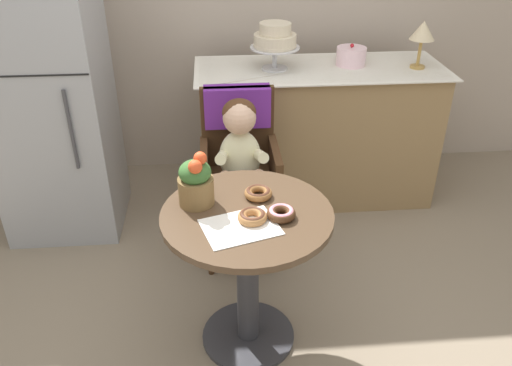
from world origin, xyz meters
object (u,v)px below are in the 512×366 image
object	(u,v)px
wicker_chair	(239,148)
table_lamp	(423,33)
seated_child	(240,154)
cafe_table	(247,253)
tiered_cake_stand	(275,39)
donut_front	(258,193)
flower_vase	(195,181)
donut_side	(252,216)
refrigerator	(49,95)
donut_mid	(281,213)
round_layer_cake	(351,56)

from	to	relation	value
wicker_chair	table_lamp	xyz separation A→B (m)	(1.14, 0.49, 0.48)
wicker_chair	seated_child	distance (m)	0.16
cafe_table	tiered_cake_stand	size ratio (longest dim) A/B	2.40
wicker_chair	donut_front	distance (m)	0.65
flower_vase	donut_side	bearing A→B (deg)	-33.90
refrigerator	cafe_table	bearing A→B (deg)	-46.33
wicker_chair	donut_mid	size ratio (longest dim) A/B	8.04
seated_child	donut_front	xyz separation A→B (m)	(0.05, -0.49, 0.06)
cafe_table	round_layer_cake	bearing A→B (deg)	60.86
donut_mid	refrigerator	xyz separation A→B (m)	(-1.18, 1.15, 0.11)
tiered_cake_stand	round_layer_cake	world-z (taller)	tiered_cake_stand
round_layer_cake	wicker_chair	bearing A→B (deg)	-141.92
round_layer_cake	table_lamp	size ratio (longest dim) A/B	0.65
seated_child	donut_front	world-z (taller)	seated_child
round_layer_cake	flower_vase	bearing A→B (deg)	-127.32
cafe_table	table_lamp	world-z (taller)	table_lamp
wicker_chair	flower_vase	distance (m)	0.73
flower_vase	round_layer_cake	world-z (taller)	round_layer_cake
donut_front	donut_mid	distance (m)	0.18
donut_mid	donut_side	size ratio (longest dim) A/B	0.99
round_layer_cake	donut_side	bearing A→B (deg)	-117.49
donut_front	flower_vase	size ratio (longest dim) A/B	0.50
tiered_cake_stand	seated_child	bearing A→B (deg)	-110.12
round_layer_cake	cafe_table	bearing A→B (deg)	-119.14
cafe_table	seated_child	world-z (taller)	seated_child
cafe_table	table_lamp	bearing A→B (deg)	47.47
donut_side	flower_vase	xyz separation A→B (m)	(-0.22, 0.15, 0.09)
wicker_chair	tiered_cake_stand	distance (m)	0.74
cafe_table	flower_vase	bearing A→B (deg)	156.82
seated_child	donut_front	size ratio (longest dim) A/B	6.04
donut_mid	table_lamp	world-z (taller)	table_lamp
refrigerator	donut_side	bearing A→B (deg)	-47.43
donut_mid	tiered_cake_stand	bearing A→B (deg)	84.61
cafe_table	round_layer_cake	xyz separation A→B (m)	(0.75, 1.34, 0.45)
cafe_table	seated_child	bearing A→B (deg)	89.30
wicker_chair	seated_child	world-z (taller)	seated_child
donut_side	tiered_cake_stand	xyz separation A→B (m)	(0.24, 1.36, 0.34)
table_lamp	seated_child	bearing A→B (deg)	-150.50
table_lamp	refrigerator	distance (m)	2.22
table_lamp	round_layer_cake	bearing A→B (deg)	167.09
seated_child	tiered_cake_stand	size ratio (longest dim) A/B	2.42
donut_side	tiered_cake_stand	world-z (taller)	tiered_cake_stand
seated_child	donut_side	bearing A→B (deg)	-89.14
donut_mid	round_layer_cake	size ratio (longest dim) A/B	0.64
donut_side	round_layer_cake	world-z (taller)	round_layer_cake
wicker_chair	donut_mid	xyz separation A→B (m)	(0.13, -0.81, 0.10)
seated_child	donut_mid	world-z (taller)	seated_child
table_lamp	refrigerator	xyz separation A→B (m)	(-2.19, -0.15, -0.27)
wicker_chair	tiered_cake_stand	xyz separation A→B (m)	(0.25, 0.54, 0.44)
round_layer_cake	table_lamp	world-z (taller)	table_lamp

